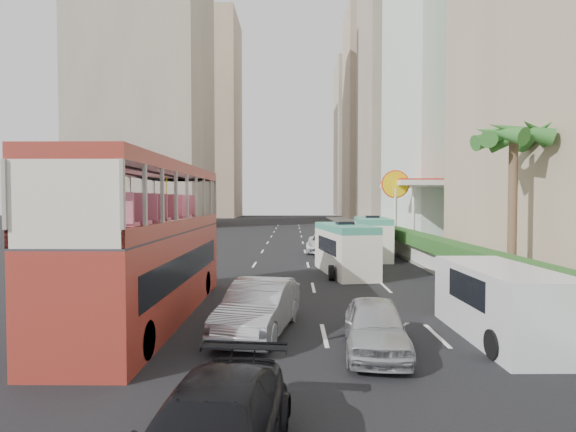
{
  "coord_description": "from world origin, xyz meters",
  "views": [
    {
      "loc": [
        -1.29,
        -14.66,
        3.85
      ],
      "look_at": [
        -1.5,
        4.0,
        3.2
      ],
      "focal_mm": 28.0,
      "sensor_mm": 36.0,
      "label": 1
    }
  ],
  "objects_px": {
    "double_decker_bus": "(150,241)",
    "minibus_near": "(345,249)",
    "van_asset": "(322,252)",
    "panel_van_far": "(362,236)",
    "palm_tree": "(512,212)",
    "car_silver_lane_b": "(375,351)",
    "minibus_far": "(372,238)",
    "shell_station": "(428,214)",
    "car_silver_lane_a": "(259,333)",
    "panel_van_near": "(502,303)"
  },
  "relations": [
    {
      "from": "panel_van_near",
      "to": "minibus_far",
      "type": "bearing_deg",
      "value": 90.36
    },
    {
      "from": "car_silver_lane_a",
      "to": "shell_station",
      "type": "relative_size",
      "value": 0.57
    },
    {
      "from": "car_silver_lane_a",
      "to": "double_decker_bus",
      "type": "bearing_deg",
      "value": 165.31
    },
    {
      "from": "car_silver_lane_a",
      "to": "minibus_near",
      "type": "relative_size",
      "value": 0.79
    },
    {
      "from": "van_asset",
      "to": "shell_station",
      "type": "height_order",
      "value": "shell_station"
    },
    {
      "from": "car_silver_lane_a",
      "to": "car_silver_lane_b",
      "type": "xyz_separation_m",
      "value": [
        3.09,
        -1.54,
        0.0
      ]
    },
    {
      "from": "panel_van_near",
      "to": "shell_station",
      "type": "distance_m",
      "value": 25.91
    },
    {
      "from": "panel_van_far",
      "to": "car_silver_lane_a",
      "type": "bearing_deg",
      "value": -110.14
    },
    {
      "from": "minibus_far",
      "to": "car_silver_lane_b",
      "type": "bearing_deg",
      "value": -95.49
    },
    {
      "from": "palm_tree",
      "to": "double_decker_bus",
      "type": "bearing_deg",
      "value": -163.84
    },
    {
      "from": "minibus_near",
      "to": "palm_tree",
      "type": "bearing_deg",
      "value": -46.25
    },
    {
      "from": "minibus_near",
      "to": "double_decker_bus",
      "type": "bearing_deg",
      "value": -139.41
    },
    {
      "from": "double_decker_bus",
      "to": "minibus_near",
      "type": "height_order",
      "value": "double_decker_bus"
    },
    {
      "from": "double_decker_bus",
      "to": "panel_van_near",
      "type": "bearing_deg",
      "value": -12.13
    },
    {
      "from": "van_asset",
      "to": "minibus_far",
      "type": "bearing_deg",
      "value": -40.46
    },
    {
      "from": "car_silver_lane_b",
      "to": "shell_station",
      "type": "distance_m",
      "value": 28.02
    },
    {
      "from": "minibus_far",
      "to": "panel_van_near",
      "type": "bearing_deg",
      "value": -84.2
    },
    {
      "from": "panel_van_near",
      "to": "palm_tree",
      "type": "bearing_deg",
      "value": 61.0
    },
    {
      "from": "car_silver_lane_a",
      "to": "minibus_near",
      "type": "height_order",
      "value": "minibus_near"
    },
    {
      "from": "minibus_far",
      "to": "panel_van_far",
      "type": "height_order",
      "value": "minibus_far"
    },
    {
      "from": "minibus_near",
      "to": "palm_tree",
      "type": "xyz_separation_m",
      "value": [
        6.37,
        -4.8,
        2.08
      ]
    },
    {
      "from": "double_decker_bus",
      "to": "panel_van_far",
      "type": "xyz_separation_m",
      "value": [
        10.33,
        21.73,
        -1.56
      ]
    },
    {
      "from": "car_silver_lane_a",
      "to": "minibus_far",
      "type": "xyz_separation_m",
      "value": [
        6.3,
        17.18,
        1.34
      ]
    },
    {
      "from": "panel_van_near",
      "to": "panel_van_far",
      "type": "xyz_separation_m",
      "value": [
        -0.17,
        23.99,
        -0.03
      ]
    },
    {
      "from": "shell_station",
      "to": "palm_tree",
      "type": "bearing_deg",
      "value": -96.6
    },
    {
      "from": "double_decker_bus",
      "to": "car_silver_lane_a",
      "type": "distance_m",
      "value": 4.84
    },
    {
      "from": "minibus_far",
      "to": "panel_van_near",
      "type": "xyz_separation_m",
      "value": [
        0.48,
        -17.65,
        -0.34
      ]
    },
    {
      "from": "car_silver_lane_a",
      "to": "panel_van_far",
      "type": "relative_size",
      "value": 0.94
    },
    {
      "from": "panel_van_near",
      "to": "double_decker_bus",
      "type": "bearing_deg",
      "value": 166.67
    },
    {
      "from": "minibus_near",
      "to": "minibus_far",
      "type": "bearing_deg",
      "value": 59.27
    },
    {
      "from": "double_decker_bus",
      "to": "palm_tree",
      "type": "height_order",
      "value": "palm_tree"
    },
    {
      "from": "van_asset",
      "to": "panel_van_far",
      "type": "relative_size",
      "value": 1.0
    },
    {
      "from": "van_asset",
      "to": "double_decker_bus",
      "type": "bearing_deg",
      "value": -105.61
    },
    {
      "from": "palm_tree",
      "to": "shell_station",
      "type": "bearing_deg",
      "value": 83.4
    },
    {
      "from": "van_asset",
      "to": "minibus_far",
      "type": "relative_size",
      "value": 0.8
    },
    {
      "from": "van_asset",
      "to": "minibus_far",
      "type": "distance_m",
      "value": 4.64
    },
    {
      "from": "palm_tree",
      "to": "van_asset",
      "type": "bearing_deg",
      "value": 115.39
    },
    {
      "from": "car_silver_lane_b",
      "to": "panel_van_far",
      "type": "height_order",
      "value": "panel_van_far"
    },
    {
      "from": "panel_van_far",
      "to": "palm_tree",
      "type": "height_order",
      "value": "palm_tree"
    },
    {
      "from": "shell_station",
      "to": "panel_van_far",
      "type": "bearing_deg",
      "value": -167.38
    },
    {
      "from": "car_silver_lane_b",
      "to": "panel_van_near",
      "type": "bearing_deg",
      "value": 22.06
    },
    {
      "from": "double_decker_bus",
      "to": "car_silver_lane_a",
      "type": "relative_size",
      "value": 2.39
    },
    {
      "from": "panel_van_far",
      "to": "shell_station",
      "type": "xyz_separation_m",
      "value": [
        5.67,
        1.27,
        1.78
      ]
    },
    {
      "from": "double_decker_bus",
      "to": "minibus_near",
      "type": "distance_m",
      "value": 11.58
    },
    {
      "from": "car_silver_lane_b",
      "to": "car_silver_lane_a",
      "type": "bearing_deg",
      "value": 159.47
    },
    {
      "from": "van_asset",
      "to": "palm_tree",
      "type": "height_order",
      "value": "palm_tree"
    },
    {
      "from": "minibus_far",
      "to": "panel_van_near",
      "type": "relative_size",
      "value": 1.21
    },
    {
      "from": "palm_tree",
      "to": "shell_station",
      "type": "distance_m",
      "value": 19.14
    },
    {
      "from": "shell_station",
      "to": "car_silver_lane_a",
      "type": "bearing_deg",
      "value": -116.35
    },
    {
      "from": "car_silver_lane_b",
      "to": "minibus_far",
      "type": "xyz_separation_m",
      "value": [
        3.21,
        18.71,
        1.34
      ]
    }
  ]
}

